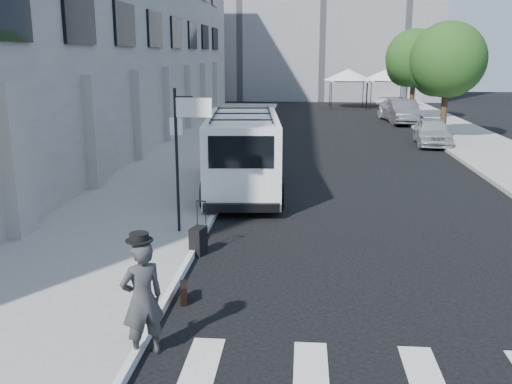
% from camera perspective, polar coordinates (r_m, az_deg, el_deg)
% --- Properties ---
extents(ground, '(120.00, 120.00, 0.00)m').
position_cam_1_polar(ground, '(11.03, 2.21, -10.03)').
color(ground, black).
rests_on(ground, ground).
extents(sidewalk_left, '(4.50, 48.00, 0.15)m').
position_cam_1_polar(sidewalk_left, '(26.87, -5.32, 4.30)').
color(sidewalk_left, gray).
rests_on(sidewalk_left, ground).
extents(sidewalk_right, '(4.00, 56.00, 0.15)m').
position_cam_1_polar(sidewalk_right, '(31.59, 20.56, 4.90)').
color(sidewalk_right, gray).
rests_on(sidewalk_right, ground).
extents(building_left, '(10.00, 44.00, 12.00)m').
position_cam_1_polar(building_left, '(30.56, -18.94, 15.93)').
color(building_left, gray).
rests_on(building_left, ground).
extents(sign_pole, '(1.03, 0.07, 3.50)m').
position_cam_1_polar(sign_pole, '(13.70, -7.04, 6.11)').
color(sign_pole, black).
rests_on(sign_pole, sidewalk_left).
extents(tree_near, '(3.80, 3.83, 6.03)m').
position_cam_1_polar(tree_near, '(31.06, 18.37, 12.18)').
color(tree_near, black).
rests_on(tree_near, ground).
extents(tree_far, '(3.80, 3.83, 6.03)m').
position_cam_1_polar(tree_far, '(39.88, 15.38, 12.57)').
color(tree_far, black).
rests_on(tree_far, ground).
extents(tent_left, '(4.00, 4.00, 3.20)m').
position_cam_1_polar(tent_left, '(48.26, 9.22, 11.49)').
color(tent_left, black).
rests_on(tent_left, ground).
extents(tent_right, '(4.00, 4.00, 3.20)m').
position_cam_1_polar(tent_right, '(49.09, 12.97, 11.36)').
color(tent_right, black).
rests_on(tent_right, ground).
extents(businessman, '(0.79, 0.75, 1.81)m').
position_cam_1_polar(businessman, '(8.72, -11.31, -10.49)').
color(businessman, '#353537').
rests_on(businessman, ground).
extents(briefcase, '(0.21, 0.46, 0.34)m').
position_cam_1_polar(briefcase, '(10.68, -7.25, -9.97)').
color(briefcase, black).
rests_on(briefcase, ground).
extents(suitcase, '(0.38, 0.49, 1.21)m').
position_cam_1_polar(suitcase, '(12.99, -5.79, -4.85)').
color(suitcase, black).
rests_on(suitcase, ground).
extents(cargo_van, '(2.83, 6.88, 2.51)m').
position_cam_1_polar(cargo_van, '(18.50, -1.32, 3.91)').
color(cargo_van, white).
rests_on(cargo_van, ground).
extents(parked_car_a, '(1.98, 4.16, 1.37)m').
position_cam_1_polar(parked_car_a, '(29.56, 17.23, 5.80)').
color(parked_car_a, '#B0B4B9').
rests_on(parked_car_a, ground).
extents(parked_car_b, '(1.72, 4.71, 1.54)m').
position_cam_1_polar(parked_car_b, '(38.34, 14.47, 7.79)').
color(parked_car_b, '#4F5055').
rests_on(parked_car_b, ground).
extents(parked_car_c, '(2.72, 5.34, 1.49)m').
position_cam_1_polar(parked_car_c, '(39.56, 14.18, 7.94)').
color(parked_car_c, '#A3A5AA').
rests_on(parked_car_c, ground).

